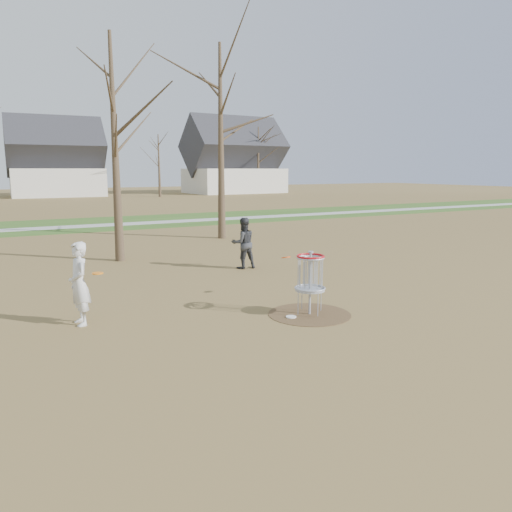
{
  "coord_description": "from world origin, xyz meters",
  "views": [
    {
      "loc": [
        -6.05,
        -8.58,
        3.1
      ],
      "look_at": [
        -0.5,
        1.5,
        1.1
      ],
      "focal_mm": 35.0,
      "sensor_mm": 36.0,
      "label": 1
    }
  ],
  "objects_px": {
    "player_throwing": "(243,243)",
    "disc_grounded": "(291,317)",
    "disc_golf_basket": "(310,273)",
    "player_standing": "(79,284)"
  },
  "relations": [
    {
      "from": "player_throwing",
      "to": "disc_grounded",
      "type": "xyz_separation_m",
      "value": [
        -1.59,
        -5.27,
        -0.79
      ]
    },
    {
      "from": "player_throwing",
      "to": "disc_golf_basket",
      "type": "relative_size",
      "value": 1.2
    },
    {
      "from": "disc_golf_basket",
      "to": "player_throwing",
      "type": "bearing_deg",
      "value": 78.08
    },
    {
      "from": "player_throwing",
      "to": "disc_grounded",
      "type": "bearing_deg",
      "value": 78.98
    },
    {
      "from": "player_standing",
      "to": "player_throwing",
      "type": "height_order",
      "value": "player_standing"
    },
    {
      "from": "player_throwing",
      "to": "disc_grounded",
      "type": "distance_m",
      "value": 5.56
    },
    {
      "from": "player_standing",
      "to": "disc_golf_basket",
      "type": "height_order",
      "value": "player_standing"
    },
    {
      "from": "player_standing",
      "to": "disc_grounded",
      "type": "relative_size",
      "value": 7.68
    },
    {
      "from": "disc_golf_basket",
      "to": "player_standing",
      "type": "bearing_deg",
      "value": 159.74
    },
    {
      "from": "disc_grounded",
      "to": "disc_golf_basket",
      "type": "height_order",
      "value": "disc_golf_basket"
    }
  ]
}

